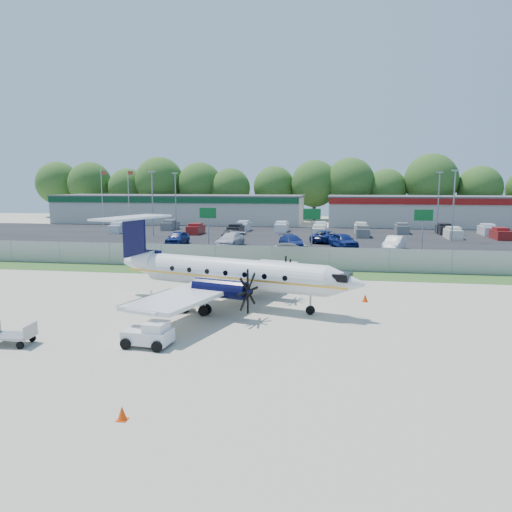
% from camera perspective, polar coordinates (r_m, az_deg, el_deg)
% --- Properties ---
extents(ground, '(170.00, 170.00, 0.00)m').
position_cam_1_polar(ground, '(30.04, -1.90, -5.98)').
color(ground, '#B6B09A').
rests_on(ground, ground).
extents(grass_verge, '(170.00, 4.00, 0.02)m').
position_cam_1_polar(grass_verge, '(41.60, 1.36, -1.94)').
color(grass_verge, '#2D561E').
rests_on(grass_verge, ground).
extents(access_road, '(170.00, 8.00, 0.02)m').
position_cam_1_polar(access_road, '(48.45, 2.54, -0.48)').
color(access_road, black).
rests_on(access_road, ground).
extents(parking_lot, '(170.00, 32.00, 0.02)m').
position_cam_1_polar(parking_lot, '(69.17, 4.65, 2.14)').
color(parking_lot, black).
rests_on(parking_lot, ground).
extents(perimeter_fence, '(120.00, 0.06, 1.99)m').
position_cam_1_polar(perimeter_fence, '(43.39, 1.74, -0.19)').
color(perimeter_fence, gray).
rests_on(perimeter_fence, ground).
extents(building_west, '(46.40, 12.40, 5.24)m').
position_cam_1_polar(building_west, '(95.40, -8.75, 5.34)').
color(building_west, beige).
rests_on(building_west, ground).
extents(building_east, '(44.40, 12.40, 5.24)m').
position_cam_1_polar(building_east, '(92.87, 22.14, 4.75)').
color(building_east, beige).
rests_on(building_east, ground).
extents(sign_left, '(1.80, 0.26, 5.00)m').
position_cam_1_polar(sign_left, '(53.38, -5.50, 4.19)').
color(sign_left, gray).
rests_on(sign_left, ground).
extents(sign_mid, '(1.80, 0.26, 5.00)m').
position_cam_1_polar(sign_mid, '(51.65, 6.40, 4.04)').
color(sign_mid, gray).
rests_on(sign_mid, ground).
extents(sign_right, '(1.80, 0.26, 5.00)m').
position_cam_1_polar(sign_right, '(52.23, 18.57, 3.71)').
color(sign_right, gray).
rests_on(sign_right, ground).
extents(flagpole_west, '(1.06, 0.12, 10.00)m').
position_cam_1_polar(flagpole_west, '(93.37, -17.16, 6.86)').
color(flagpole_west, silver).
rests_on(flagpole_west, ground).
extents(flagpole_east, '(1.06, 0.12, 10.00)m').
position_cam_1_polar(flagpole_east, '(91.25, -14.33, 6.95)').
color(flagpole_east, silver).
rests_on(flagpole_east, ground).
extents(light_pole_nw, '(0.90, 0.35, 9.09)m').
position_cam_1_polar(light_pole_nw, '(71.38, -11.75, 6.39)').
color(light_pole_nw, gray).
rests_on(light_pole_nw, ground).
extents(light_pole_ne, '(0.90, 0.35, 9.09)m').
position_cam_1_polar(light_pole_ne, '(68.07, 21.67, 5.89)').
color(light_pole_ne, gray).
rests_on(light_pole_ne, ground).
extents(light_pole_sw, '(0.90, 0.35, 9.09)m').
position_cam_1_polar(light_pole_sw, '(80.78, -9.18, 6.66)').
color(light_pole_sw, gray).
rests_on(light_pole_sw, ground).
extents(light_pole_se, '(0.90, 0.35, 9.09)m').
position_cam_1_polar(light_pole_se, '(77.87, 20.14, 6.20)').
color(light_pole_se, gray).
rests_on(light_pole_se, ground).
extents(tree_line, '(112.00, 6.00, 14.00)m').
position_cam_1_polar(tree_line, '(102.96, 6.27, 4.14)').
color(tree_line, '#2A5318').
rests_on(tree_line, ground).
extents(aircraft, '(17.09, 16.69, 5.22)m').
position_cam_1_polar(aircraft, '(30.42, -3.10, -1.92)').
color(aircraft, silver).
rests_on(aircraft, ground).
extents(pushback_tug, '(2.24, 1.69, 1.15)m').
position_cam_1_polar(pushback_tug, '(23.62, -12.04, -8.78)').
color(pushback_tug, silver).
rests_on(pushback_tug, ground).
extents(baggage_cart_near, '(1.99, 1.30, 1.00)m').
position_cam_1_polar(baggage_cart_near, '(25.90, -26.10, -8.12)').
color(baggage_cart_near, gray).
rests_on(baggage_cart_near, ground).
extents(baggage_cart_far, '(2.61, 2.15, 1.18)m').
position_cam_1_polar(baggage_cart_far, '(29.62, -9.73, -5.21)').
color(baggage_cart_far, gray).
rests_on(baggage_cart_far, ground).
extents(cone_nose, '(0.37, 0.37, 0.52)m').
position_cam_1_polar(cone_nose, '(32.31, 12.37, -4.71)').
color(cone_nose, '#E83C07').
rests_on(cone_nose, ground).
extents(cone_port_wing, '(0.33, 0.33, 0.47)m').
position_cam_1_polar(cone_port_wing, '(17.03, -15.06, -16.98)').
color(cone_port_wing, '#E83C07').
rests_on(cone_port_wing, ground).
extents(cone_starboard_wing, '(0.42, 0.42, 0.60)m').
position_cam_1_polar(cone_starboard_wing, '(34.71, 4.87, -3.57)').
color(cone_starboard_wing, '#E83C07').
rests_on(cone_starboard_wing, ground).
extents(road_car_west, '(6.03, 4.37, 1.62)m').
position_cam_1_polar(road_car_west, '(51.71, -18.39, -0.36)').
color(road_car_west, '#595B5E').
rests_on(road_car_west, ground).
extents(road_car_mid, '(5.79, 2.97, 1.61)m').
position_cam_1_polar(road_car_mid, '(49.12, 2.64, -0.38)').
color(road_car_mid, '#595B5E').
rests_on(road_car_mid, ground).
extents(parked_car_a, '(1.99, 4.87, 1.65)m').
position_cam_1_polar(parked_car_a, '(61.44, -8.94, 1.28)').
color(parked_car_a, navy).
rests_on(parked_car_a, ground).
extents(parked_car_b, '(3.01, 5.67, 1.56)m').
position_cam_1_polar(parked_car_b, '(59.24, -2.96, 1.11)').
color(parked_car_b, silver).
rests_on(parked_car_b, ground).
extents(parked_car_c, '(4.00, 5.52, 1.49)m').
position_cam_1_polar(parked_car_c, '(57.66, 4.15, 0.90)').
color(parked_car_c, navy).
rests_on(parked_car_c, ground).
extents(parked_car_d, '(3.88, 5.34, 1.69)m').
position_cam_1_polar(parked_car_d, '(58.73, 9.93, 0.94)').
color(parked_car_d, navy).
rests_on(parked_car_d, ground).
extents(parked_car_e, '(3.17, 5.20, 1.62)m').
position_cam_1_polar(parked_car_e, '(57.59, 15.52, 0.61)').
color(parked_car_e, silver).
rests_on(parked_car_e, ground).
extents(parked_car_f, '(1.94, 4.58, 1.47)m').
position_cam_1_polar(parked_car_f, '(64.55, -2.71, 1.71)').
color(parked_car_f, black).
rests_on(parked_car_f, ground).
extents(parked_car_g, '(4.29, 5.98, 1.51)m').
position_cam_1_polar(parked_car_g, '(63.67, 8.02, 1.55)').
color(parked_car_g, navy).
rests_on(parked_car_g, ground).
extents(far_parking_rows, '(56.00, 10.00, 1.60)m').
position_cam_1_polar(far_parking_rows, '(74.13, 4.98, 2.54)').
color(far_parking_rows, gray).
rests_on(far_parking_rows, ground).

